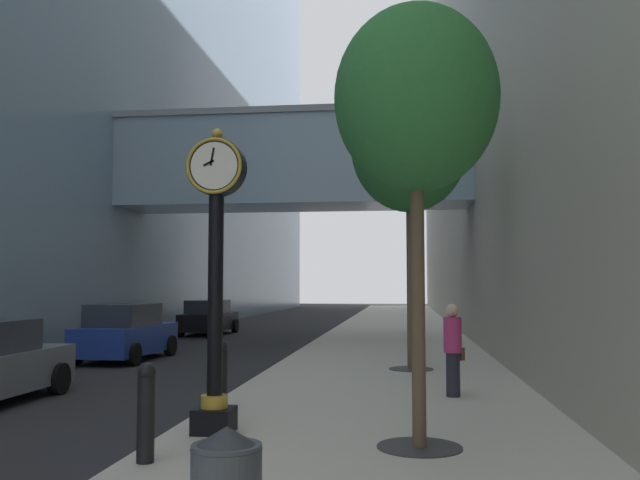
{
  "coord_description": "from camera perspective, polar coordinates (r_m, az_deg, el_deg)",
  "views": [
    {
      "loc": [
        3.36,
        -1.44,
        2.22
      ],
      "look_at": [
        0.89,
        18.75,
        3.6
      ],
      "focal_mm": 37.77,
      "sensor_mm": 36.0,
      "label": 1
    }
  ],
  "objects": [
    {
      "name": "bollard_third",
      "position": [
        11.59,
        -8.36,
        -11.13
      ],
      "size": [
        0.22,
        0.22,
        1.17
      ],
      "color": "black",
      "rests_on": "sidewalk_right"
    },
    {
      "name": "bollard_second",
      "position": [
        8.45,
        -14.53,
        -13.78
      ],
      "size": [
        0.22,
        0.22,
        1.17
      ],
      "color": "black",
      "rests_on": "sidewalk_right"
    },
    {
      "name": "sidewalk_right",
      "position": [
        31.52,
        6.32,
        -7.78
      ],
      "size": [
        5.96,
        80.0,
        0.14
      ],
      "primitive_type": "cube",
      "color": "beige",
      "rests_on": "ground"
    },
    {
      "name": "car_blue_far",
      "position": [
        21.09,
        -16.14,
        -7.57
      ],
      "size": [
        2.03,
        4.09,
        1.68
      ],
      "color": "navy",
      "rests_on": "ground"
    },
    {
      "name": "pedestrian_walking",
      "position": [
        13.08,
        11.2,
        -8.9
      ],
      "size": [
        0.48,
        0.52,
        1.74
      ],
      "color": "#23232D",
      "rests_on": "sidewalk_right"
    },
    {
      "name": "street_tree_mid_near",
      "position": [
        17.44,
        7.56,
        7.89
      ],
      "size": [
        2.98,
        2.98,
        7.36
      ],
      "color": "#333335",
      "rests_on": "sidewalk_right"
    },
    {
      "name": "ground_plane",
      "position": [
        28.73,
        0.23,
        -8.32
      ],
      "size": [
        110.0,
        110.0,
        0.0
      ],
      "primitive_type": "plane",
      "color": "#262628",
      "rests_on": "ground"
    },
    {
      "name": "car_black_mid",
      "position": [
        31.11,
        -9.41,
        -6.52
      ],
      "size": [
        1.96,
        4.08,
        1.57
      ],
      "color": "black",
      "rests_on": "ground"
    },
    {
      "name": "street_clock",
      "position": [
        9.78,
        -8.84,
        -2.0
      ],
      "size": [
        0.84,
        0.55,
        4.37
      ],
      "color": "black",
      "rests_on": "sidewalk_right"
    },
    {
      "name": "street_tree_near",
      "position": [
        9.22,
        8.14,
        11.59
      ],
      "size": [
        2.18,
        2.18,
        5.82
      ],
      "color": "#333335",
      "rests_on": "sidewalk_right"
    }
  ]
}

